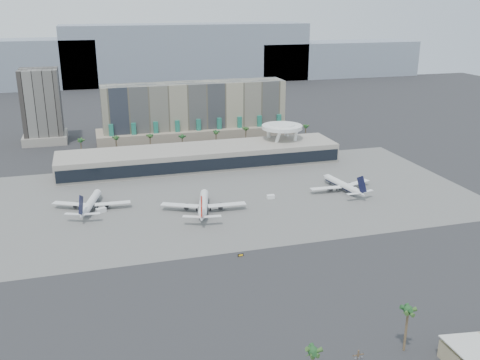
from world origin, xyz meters
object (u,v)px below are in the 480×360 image
object	(u,v)px
airliner_left	(91,203)
service_vehicle_b	(271,197)
taxiway_sign	(241,255)
airliner_centre	(203,204)
service_vehicle_a	(101,210)
airliner_right	(342,185)

from	to	relation	value
airliner_left	service_vehicle_b	world-z (taller)	airliner_left
service_vehicle_b	taxiway_sign	bearing A→B (deg)	-118.54
airliner_centre	service_vehicle_b	world-z (taller)	airliner_centre
airliner_left	service_vehicle_a	size ratio (longest dim) A/B	8.21
airliner_centre	airliner_right	distance (m)	78.46
airliner_centre	taxiway_sign	size ratio (longest dim) A/B	17.53
airliner_left	airliner_centre	size ratio (longest dim) A/B	0.92
service_vehicle_a	taxiway_sign	world-z (taller)	service_vehicle_a
taxiway_sign	service_vehicle_a	bearing A→B (deg)	123.01
airliner_left	taxiway_sign	size ratio (longest dim) A/B	16.14
airliner_left	service_vehicle_b	distance (m)	89.86
airliner_centre	airliner_right	world-z (taller)	airliner_centre
service_vehicle_a	taxiway_sign	xyz separation A→B (m)	(51.83, -62.96, -0.62)
service_vehicle_a	service_vehicle_b	world-z (taller)	service_vehicle_a
airliner_left	airliner_right	size ratio (longest dim) A/B	1.01
airliner_centre	airliner_right	size ratio (longest dim) A/B	1.10
airliner_centre	service_vehicle_b	bearing A→B (deg)	26.28
airliner_left	service_vehicle_b	xyz separation A→B (m)	(89.29, -9.79, -2.45)
airliner_left	service_vehicle_b	size ratio (longest dim) A/B	10.16
airliner_left	airliner_right	bearing A→B (deg)	10.65
airliner_left	service_vehicle_a	world-z (taller)	airliner_left
airliner_left	airliner_right	world-z (taller)	airliner_left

